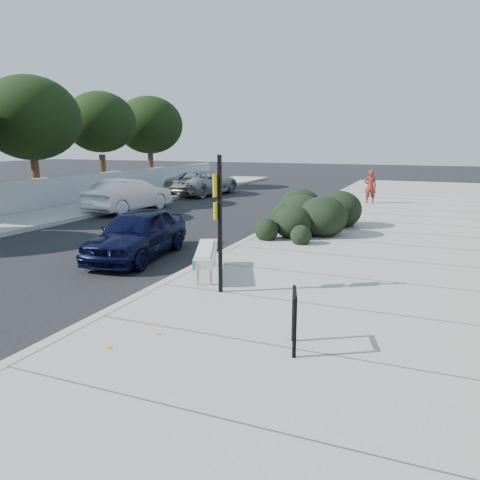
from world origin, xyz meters
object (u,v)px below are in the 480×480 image
object	(u,v)px
sign_post	(219,216)
wagon_silver	(129,195)
sedan_navy	(137,234)
suv_silver	(203,183)
bench	(206,254)
bike_rack	(294,314)
pedestrian	(370,187)

from	to	relation	value
sign_post	wagon_silver	xyz separation A→B (m)	(-8.89, 9.46, -0.95)
sedan_navy	wagon_silver	distance (m)	8.98
wagon_silver	suv_silver	bearing A→B (deg)	-85.26
bench	bike_rack	world-z (taller)	bike_rack
sedan_navy	suv_silver	bearing A→B (deg)	102.72
suv_silver	wagon_silver	bearing A→B (deg)	96.73
bike_rack	sedan_navy	bearing A→B (deg)	125.57
sedan_navy	suv_silver	world-z (taller)	suv_silver
sign_post	wagon_silver	distance (m)	13.02
sedan_navy	suv_silver	size ratio (longest dim) A/B	0.76
bike_rack	sign_post	xyz separation A→B (m)	(-2.11, 2.00, 1.00)
sedan_navy	wagon_silver	xyz separation A→B (m)	(-5.38, 7.19, 0.07)
bench	pedestrian	xyz separation A→B (m)	(1.78, 14.42, 0.32)
bench	sedan_navy	size ratio (longest dim) A/B	0.53
bike_rack	sign_post	distance (m)	3.07
sign_post	pedestrian	size ratio (longest dim) A/B	1.68
bench	suv_silver	bearing A→B (deg)	94.08
bike_rack	sedan_navy	size ratio (longest dim) A/B	0.23
bench	bike_rack	xyz separation A→B (m)	(2.90, -3.00, 0.04)
bench	bike_rack	distance (m)	4.17
bike_rack	suv_silver	xyz separation A→B (m)	(-11.00, 18.91, 0.04)
bench	sedan_navy	world-z (taller)	sedan_navy
sign_post	suv_silver	xyz separation A→B (m)	(-8.89, 16.90, -0.96)
wagon_silver	pedestrian	distance (m)	11.53
suv_silver	bench	bearing A→B (deg)	123.71
bench	sign_post	bearing A→B (deg)	-74.35
bike_rack	pedestrian	bearing A→B (deg)	76.51
suv_silver	sign_post	bearing A→B (deg)	124.48
wagon_silver	suv_silver	distance (m)	7.45
suv_silver	pedestrian	size ratio (longest dim) A/B	3.21
sedan_navy	pedestrian	distance (m)	13.90
bike_rack	wagon_silver	xyz separation A→B (m)	(-11.00, 11.46, 0.06)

